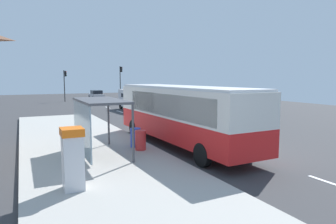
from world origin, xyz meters
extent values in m
cube|color=#38383A|center=(0.00, 14.00, -0.02)|extent=(56.00, 92.00, 0.04)
cube|color=#ADAAA3|center=(-6.40, 2.00, 0.09)|extent=(6.20, 30.00, 0.18)
cube|color=silver|center=(0.25, -6.00, 0.01)|extent=(0.16, 2.20, 0.01)
cube|color=silver|center=(0.25, -1.00, 0.01)|extent=(0.16, 2.20, 0.01)
cube|color=silver|center=(0.25, 4.00, 0.01)|extent=(0.16, 2.20, 0.01)
cube|color=silver|center=(0.25, 9.00, 0.01)|extent=(0.16, 2.20, 0.01)
cube|color=silver|center=(0.25, 14.00, 0.01)|extent=(0.16, 2.20, 0.01)
cube|color=silver|center=(0.25, 19.00, 0.01)|extent=(0.16, 2.20, 0.01)
cube|color=silver|center=(0.25, 24.00, 0.01)|extent=(0.16, 2.20, 0.01)
cube|color=silver|center=(0.25, 29.00, 0.01)|extent=(0.16, 2.20, 0.01)
cube|color=red|center=(-1.70, 1.57, 1.07)|extent=(2.87, 11.08, 1.15)
cube|color=silver|center=(-1.70, 1.57, 2.38)|extent=(2.87, 11.08, 1.45)
cube|color=silver|center=(-1.70, 1.57, 3.15)|extent=(2.73, 10.85, 0.12)
cube|color=black|center=(-1.88, 7.02, 2.30)|extent=(2.30, 0.20, 1.22)
cube|color=black|center=(-2.89, 1.03, 2.30)|extent=(0.37, 8.58, 1.10)
cylinder|color=black|center=(-2.96, 5.43, 0.50)|extent=(0.31, 1.01, 1.00)
cylinder|color=black|center=(-0.70, 5.51, 0.50)|extent=(0.31, 1.01, 1.00)
cylinder|color=black|center=(-2.71, -2.17, 0.50)|extent=(0.31, 1.01, 1.00)
cylinder|color=black|center=(-0.45, -2.09, 0.50)|extent=(0.31, 1.01, 1.00)
cube|color=silver|center=(2.20, 19.72, 1.32)|extent=(2.24, 5.29, 1.96)
cube|color=black|center=(2.20, 19.72, 1.66)|extent=(2.19, 3.21, 0.44)
cylinder|color=black|center=(3.19, 17.76, 0.34)|extent=(0.25, 0.69, 0.68)
cylinder|color=black|center=(1.40, 17.68, 0.34)|extent=(0.25, 0.69, 0.68)
cylinder|color=black|center=(3.00, 21.76, 0.34)|extent=(0.25, 0.69, 0.68)
cylinder|color=black|center=(1.21, 21.67, 0.34)|extent=(0.25, 0.69, 0.68)
cube|color=#B7B7BC|center=(2.30, 39.28, 0.62)|extent=(1.82, 4.41, 0.60)
cube|color=black|center=(2.30, 39.08, 1.22)|extent=(1.59, 2.38, 0.60)
cylinder|color=black|center=(1.49, 40.78, 0.32)|extent=(0.20, 0.64, 0.64)
cylinder|color=black|center=(3.13, 40.78, 0.32)|extent=(0.20, 0.64, 0.64)
cylinder|color=black|center=(1.47, 37.78, 0.32)|extent=(0.20, 0.64, 0.64)
cylinder|color=black|center=(3.11, 37.78, 0.32)|extent=(0.20, 0.64, 0.64)
cube|color=silver|center=(-7.94, -2.93, 1.03)|extent=(0.60, 0.70, 1.70)
cube|color=orange|center=(-7.94, -2.93, 2.00)|extent=(0.66, 0.76, 0.24)
cube|color=black|center=(-7.63, -2.93, 1.30)|extent=(0.03, 0.36, 0.44)
cylinder|color=red|center=(-4.20, 1.04, 0.66)|extent=(0.52, 0.52, 0.95)
cylinder|color=blue|center=(-4.20, 1.74, 0.66)|extent=(0.52, 0.52, 0.95)
cylinder|color=#2D2D2D|center=(5.40, 35.47, 2.75)|extent=(0.14, 0.14, 5.49)
cube|color=black|center=(5.62, 35.47, 4.99)|extent=(0.24, 0.28, 0.84)
sphere|color=red|center=(5.74, 35.47, 5.27)|extent=(0.16, 0.16, 0.16)
sphere|color=#3C2C03|center=(5.74, 35.47, 4.99)|extent=(0.16, 0.16, 0.16)
sphere|color=black|center=(5.74, 35.47, 4.71)|extent=(0.16, 0.16, 0.16)
cylinder|color=#2D2D2D|center=(-3.20, 36.27, 2.38)|extent=(0.14, 0.14, 4.76)
cube|color=black|center=(-2.98, 36.27, 4.26)|extent=(0.24, 0.28, 0.84)
sphere|color=red|center=(-2.86, 36.27, 4.54)|extent=(0.16, 0.16, 0.16)
sphere|color=#3C2C03|center=(-2.86, 36.27, 4.26)|extent=(0.16, 0.16, 0.16)
sphere|color=black|center=(-2.86, 36.27, 3.98)|extent=(0.16, 0.16, 0.16)
cube|color=#4C4C51|center=(-6.10, 1.01, 2.63)|extent=(1.80, 4.00, 0.10)
cube|color=#8CA5B2|center=(-6.95, 1.01, 1.43)|extent=(0.06, 3.80, 2.30)
cylinder|color=#4C4C51|center=(-5.25, -0.89, 1.40)|extent=(0.10, 0.10, 2.44)
cylinder|color=#4C4C51|center=(-5.25, 2.91, 1.40)|extent=(0.10, 0.10, 2.44)
camera|label=1|loc=(-9.30, -12.45, 3.65)|focal=32.40mm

